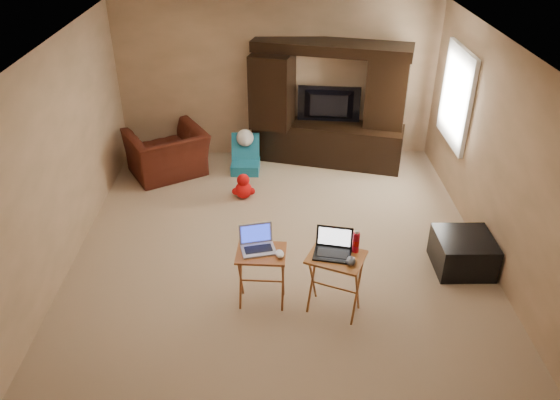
{
  "coord_description": "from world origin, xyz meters",
  "views": [
    {
      "loc": [
        -0.08,
        -5.6,
        3.99
      ],
      "look_at": [
        0.0,
        -0.2,
        0.8
      ],
      "focal_mm": 35.0,
      "sensor_mm": 36.0,
      "label": 1
    }
  ],
  "objects_px": {
    "plush_toy": "(243,186)",
    "water_bottle": "(356,242)",
    "push_toy": "(357,154)",
    "ottoman": "(463,253)",
    "television": "(329,106)",
    "tray_table_right": "(335,284)",
    "child_rocker": "(245,155)",
    "recliner": "(167,153)",
    "laptop_left": "(258,241)",
    "mouse_right": "(351,261)",
    "mouse_left": "(280,254)",
    "tray_table_left": "(262,278)",
    "laptop_right": "(333,245)",
    "entertainment_center": "(329,105)"
  },
  "relations": [
    {
      "from": "ottoman",
      "to": "tray_table_right",
      "type": "bearing_deg",
      "value": -155.34
    },
    {
      "from": "child_rocker",
      "to": "tray_table_left",
      "type": "height_order",
      "value": "tray_table_left"
    },
    {
      "from": "plush_toy",
      "to": "water_bottle",
      "type": "relative_size",
      "value": 1.73
    },
    {
      "from": "television",
      "to": "child_rocker",
      "type": "height_order",
      "value": "television"
    },
    {
      "from": "recliner",
      "to": "mouse_right",
      "type": "height_order",
      "value": "mouse_right"
    },
    {
      "from": "entertainment_center",
      "to": "mouse_right",
      "type": "bearing_deg",
      "value": -76.22
    },
    {
      "from": "push_toy",
      "to": "tray_table_right",
      "type": "bearing_deg",
      "value": -91.5
    },
    {
      "from": "push_toy",
      "to": "mouse_right",
      "type": "xyz_separation_m",
      "value": [
        -0.58,
        -3.55,
        0.56
      ]
    },
    {
      "from": "push_toy",
      "to": "laptop_right",
      "type": "xyz_separation_m",
      "value": [
        -0.75,
        -3.41,
        0.65
      ]
    },
    {
      "from": "television",
      "to": "child_rocker",
      "type": "relative_size",
      "value": 1.7
    },
    {
      "from": "recliner",
      "to": "tray_table_left",
      "type": "relative_size",
      "value": 1.65
    },
    {
      "from": "ottoman",
      "to": "tray_table_left",
      "type": "distance_m",
      "value": 2.43
    },
    {
      "from": "child_rocker",
      "to": "mouse_right",
      "type": "bearing_deg",
      "value": -67.76
    },
    {
      "from": "push_toy",
      "to": "ottoman",
      "type": "bearing_deg",
      "value": -61.71
    },
    {
      "from": "child_rocker",
      "to": "water_bottle",
      "type": "relative_size",
      "value": 2.63
    },
    {
      "from": "push_toy",
      "to": "laptop_left",
      "type": "bearing_deg",
      "value": -104.55
    },
    {
      "from": "child_rocker",
      "to": "mouse_left",
      "type": "relative_size",
      "value": 4.27
    },
    {
      "from": "television",
      "to": "plush_toy",
      "type": "distance_m",
      "value": 1.94
    },
    {
      "from": "recliner",
      "to": "water_bottle",
      "type": "relative_size",
      "value": 5.0
    },
    {
      "from": "tray_table_right",
      "to": "television",
      "type": "bearing_deg",
      "value": 110.05
    },
    {
      "from": "mouse_left",
      "to": "push_toy",
      "type": "bearing_deg",
      "value": 69.12
    },
    {
      "from": "tray_table_left",
      "to": "laptop_left",
      "type": "distance_m",
      "value": 0.46
    },
    {
      "from": "television",
      "to": "laptop_left",
      "type": "xyz_separation_m",
      "value": [
        -1.04,
        -3.47,
        -0.14
      ]
    },
    {
      "from": "ottoman",
      "to": "mouse_left",
      "type": "distance_m",
      "value": 2.31
    },
    {
      "from": "entertainment_center",
      "to": "push_toy",
      "type": "bearing_deg",
      "value": -4.63
    },
    {
      "from": "child_rocker",
      "to": "mouse_right",
      "type": "height_order",
      "value": "mouse_right"
    },
    {
      "from": "child_rocker",
      "to": "mouse_left",
      "type": "height_order",
      "value": "mouse_left"
    },
    {
      "from": "push_toy",
      "to": "recliner",
      "type": "bearing_deg",
      "value": -164.69
    },
    {
      "from": "recliner",
      "to": "laptop_left",
      "type": "height_order",
      "value": "laptop_left"
    },
    {
      "from": "tray_table_left",
      "to": "mouse_right",
      "type": "height_order",
      "value": "mouse_right"
    },
    {
      "from": "recliner",
      "to": "tray_table_left",
      "type": "distance_m",
      "value": 3.37
    },
    {
      "from": "entertainment_center",
      "to": "mouse_left",
      "type": "height_order",
      "value": "entertainment_center"
    },
    {
      "from": "mouse_right",
      "to": "television",
      "type": "bearing_deg",
      "value": 88.18
    },
    {
      "from": "plush_toy",
      "to": "tray_table_left",
      "type": "bearing_deg",
      "value": -82.55
    },
    {
      "from": "entertainment_center",
      "to": "tray_table_right",
      "type": "xyz_separation_m",
      "value": [
        -0.25,
        -3.6,
        -0.61
      ]
    },
    {
      "from": "push_toy",
      "to": "laptop_right",
      "type": "distance_m",
      "value": 3.55
    },
    {
      "from": "ottoman",
      "to": "tray_table_right",
      "type": "relative_size",
      "value": 0.91
    },
    {
      "from": "entertainment_center",
      "to": "laptop_right",
      "type": "xyz_separation_m",
      "value": [
        -0.29,
        -3.58,
        -0.13
      ]
    },
    {
      "from": "tray_table_left",
      "to": "tray_table_right",
      "type": "relative_size",
      "value": 0.93
    },
    {
      "from": "mouse_right",
      "to": "mouse_left",
      "type": "bearing_deg",
      "value": 164.44
    },
    {
      "from": "laptop_right",
      "to": "tray_table_right",
      "type": "bearing_deg",
      "value": -14.22
    },
    {
      "from": "entertainment_center",
      "to": "child_rocker",
      "type": "distance_m",
      "value": 1.52
    },
    {
      "from": "ottoman",
      "to": "laptop_right",
      "type": "height_order",
      "value": "laptop_right"
    },
    {
      "from": "laptop_left",
      "to": "tray_table_right",
      "type": "bearing_deg",
      "value": -24.59
    },
    {
      "from": "ottoman",
      "to": "laptop_left",
      "type": "distance_m",
      "value": 2.51
    },
    {
      "from": "child_rocker",
      "to": "mouse_right",
      "type": "relative_size",
      "value": 3.99
    },
    {
      "from": "ottoman",
      "to": "mouse_left",
      "type": "relative_size",
      "value": 4.8
    },
    {
      "from": "television",
      "to": "tray_table_right",
      "type": "bearing_deg",
      "value": 92.49
    },
    {
      "from": "television",
      "to": "ottoman",
      "type": "xyz_separation_m",
      "value": [
        1.34,
        -2.91,
        -0.72
      ]
    },
    {
      "from": "recliner",
      "to": "water_bottle",
      "type": "height_order",
      "value": "water_bottle"
    }
  ]
}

